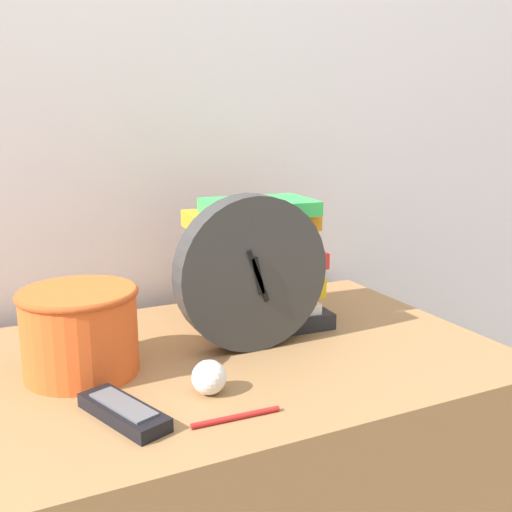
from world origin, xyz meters
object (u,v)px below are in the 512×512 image
(desk_clock, at_px, (252,273))
(crumpled_paper_ball, at_px, (209,377))
(tv_remote, at_px, (123,412))
(pen, at_px, (236,417))
(book_stack, at_px, (259,264))
(basket, at_px, (80,329))

(desk_clock, xyz_separation_m, crumpled_paper_ball, (-0.14, -0.14, -0.11))
(tv_remote, xyz_separation_m, pen, (0.14, -0.07, -0.01))
(desk_clock, distance_m, tv_remote, 0.34)
(desk_clock, relative_size, crumpled_paper_ball, 5.28)
(crumpled_paper_ball, bearing_deg, tv_remote, -171.21)
(book_stack, bearing_deg, desk_clock, -121.24)
(pen, bearing_deg, crumpled_paper_ball, 92.31)
(desk_clock, xyz_separation_m, tv_remote, (-0.27, -0.16, -0.13))
(book_stack, bearing_deg, crumpled_paper_ball, -129.19)
(crumpled_paper_ball, bearing_deg, basket, 134.48)
(crumpled_paper_ball, bearing_deg, book_stack, 50.81)
(crumpled_paper_ball, bearing_deg, desk_clock, 45.18)
(book_stack, bearing_deg, tv_remote, -141.05)
(desk_clock, distance_m, book_stack, 0.14)
(pen, bearing_deg, basket, 122.66)
(basket, relative_size, pen, 1.47)
(tv_remote, distance_m, pen, 0.15)
(book_stack, height_order, tv_remote, book_stack)
(tv_remote, xyz_separation_m, crumpled_paper_ball, (0.13, 0.02, 0.02))
(tv_remote, bearing_deg, pen, -26.89)
(crumpled_paper_ball, distance_m, pen, 0.09)
(basket, relative_size, crumpled_paper_ball, 3.63)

